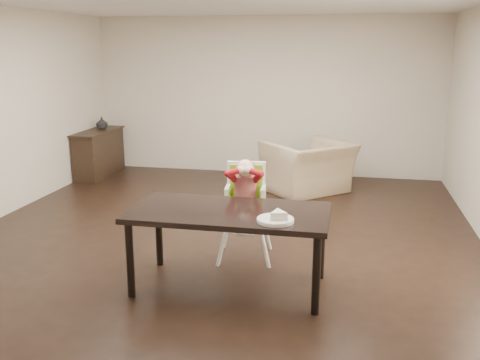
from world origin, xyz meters
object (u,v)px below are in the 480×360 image
object	(u,v)px
dining_table	(229,218)
armchair	(308,159)
sideboard	(99,153)
high_chair	(245,188)

from	to	relation	value
dining_table	armchair	distance (m)	3.57
dining_table	sideboard	world-z (taller)	sideboard
high_chair	sideboard	bearing A→B (deg)	129.08
dining_table	sideboard	distance (m)	5.04
armchair	high_chair	bearing A→B (deg)	39.10
high_chair	sideboard	xyz separation A→B (m)	(-3.19, 3.12, -0.35)
dining_table	sideboard	size ratio (longest dim) A/B	1.43
armchair	sideboard	world-z (taller)	armchair
armchair	dining_table	bearing A→B (deg)	40.99
sideboard	high_chair	bearing A→B (deg)	-44.36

